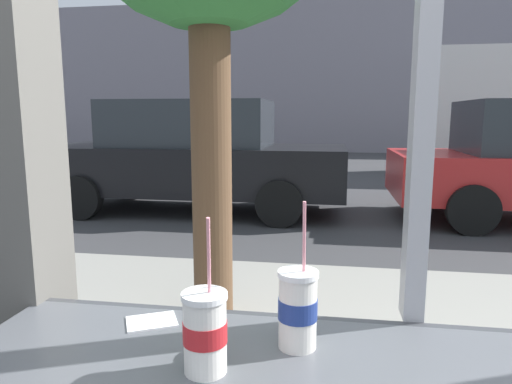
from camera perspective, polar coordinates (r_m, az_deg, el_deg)
ground_plane at (r=9.20m, az=10.33°, el=-0.01°), size 60.00×60.00×0.00m
sidewalk_strip at (r=3.04m, az=12.79°, el=-18.51°), size 16.00×2.80×0.13m
building_facade_far at (r=20.01m, az=9.98°, el=13.76°), size 28.00×1.20×6.12m
soda_cup_left at (r=0.95m, az=-6.32°, el=-16.71°), size 0.09×0.09×0.32m
soda_cup_right at (r=1.04m, az=5.18°, el=-14.09°), size 0.09×0.09×0.33m
napkin_wrapper at (r=1.21m, az=-12.78°, el=-15.34°), size 0.15×0.13×0.00m
parked_car_black at (r=7.23m, az=-7.83°, el=4.46°), size 4.64×1.92×1.71m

